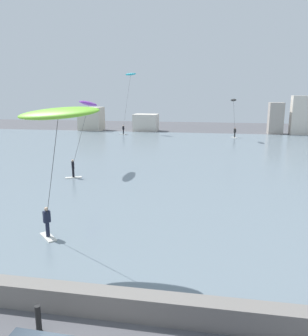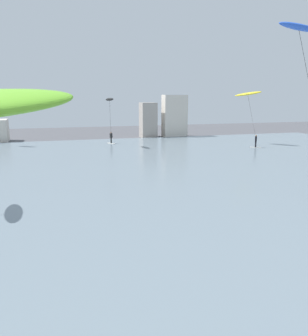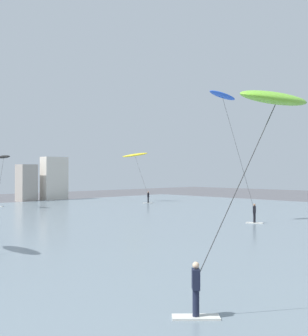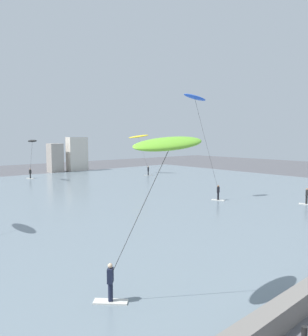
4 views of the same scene
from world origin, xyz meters
The scene contains 5 objects.
water_bay centered at (0.00, 30.07, 0.05)m, with size 84.00×52.00×0.10m, color slate.
far_shore_buildings centered at (-2.83, 57.61, 2.49)m, with size 43.21×4.67×6.85m.
kitesurfer_blue centered at (14.08, 21.05, 9.71)m, with size 3.28×3.80×11.41m.
kitesurfer_black centered at (6.03, 47.75, 5.44)m, with size 1.70×5.19×6.39m.
kitesurfer_yellow centered at (24.39, 44.33, 6.55)m, with size 3.25×5.85×7.38m.
Camera 2 is at (-1.99, 0.73, 6.73)m, focal length 38.26 mm.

